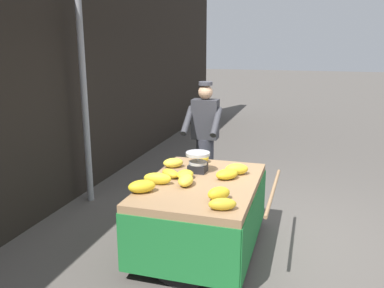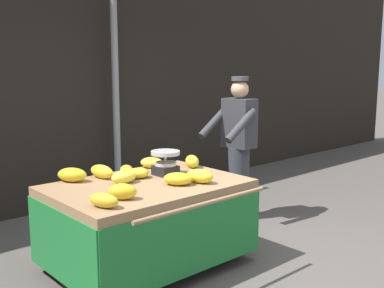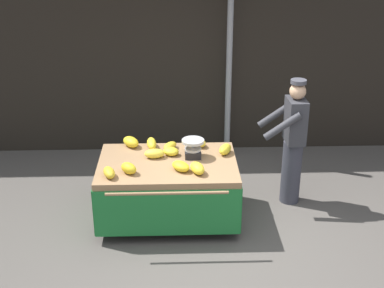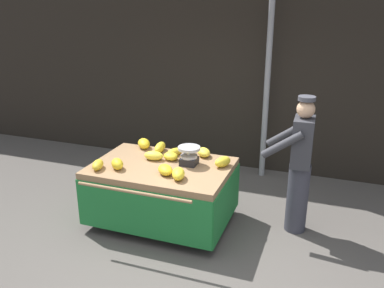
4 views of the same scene
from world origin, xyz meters
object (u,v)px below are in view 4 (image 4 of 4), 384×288
banana_bunch_3 (204,152)px  banana_bunch_5 (154,156)px  banana_bunch_8 (117,164)px  vendor_person (299,165)px  banana_bunch_2 (165,170)px  banana_bunch_1 (98,165)px  street_pole (267,77)px  banana_bunch_7 (175,152)px  banana_bunch_10 (171,156)px  banana_cart (162,180)px  weighing_scale (189,156)px  banana_bunch_0 (178,174)px  banana_bunch_4 (223,162)px  banana_bunch_9 (160,147)px  banana_bunch_6 (144,143)px

banana_bunch_3 → banana_bunch_5: bearing=-149.1°
banana_bunch_8 → vendor_person: size_ratio=0.13×
banana_bunch_2 → vendor_person: size_ratio=0.15×
banana_bunch_1 → vendor_person: vendor_person is taller
street_pole → banana_bunch_7: size_ratio=13.80×
street_pole → banana_bunch_3: street_pole is taller
banana_bunch_2 → banana_bunch_10: banana_bunch_2 is taller
banana_cart → banana_bunch_8: size_ratio=7.55×
banana_bunch_3 → vendor_person: 1.23m
weighing_scale → banana_bunch_0: weighing_scale is taller
banana_bunch_5 → banana_bunch_8: banana_bunch_8 is taller
banana_bunch_1 → banana_bunch_4: banana_bunch_4 is taller
banana_bunch_1 → banana_bunch_3: banana_bunch_3 is taller
weighing_scale → banana_bunch_7: weighing_scale is taller
vendor_person → banana_cart: bearing=-166.2°
weighing_scale → banana_bunch_4: weighing_scale is taller
banana_bunch_1 → banana_bunch_5: banana_bunch_5 is taller
banana_bunch_0 → vendor_person: vendor_person is taller
banana_bunch_0 → banana_bunch_5: (-0.52, 0.44, -0.01)m
banana_cart → banana_bunch_9: 0.55m
banana_bunch_4 → banana_bunch_5: bearing=-174.7°
banana_cart → banana_bunch_7: banana_bunch_7 is taller
banana_bunch_9 → banana_bunch_3: bearing=3.5°
banana_cart → banana_bunch_10: 0.33m
banana_cart → banana_bunch_9: (-0.21, 0.43, 0.27)m
banana_bunch_0 → banana_bunch_2: 0.21m
banana_bunch_3 → banana_bunch_7: bearing=-166.1°
banana_bunch_0 → banana_bunch_5: banana_bunch_0 is taller
banana_bunch_5 → banana_bunch_10: banana_bunch_5 is taller
banana_bunch_3 → banana_bunch_10: (-0.36, -0.26, -0.01)m
banana_bunch_0 → banana_bunch_4: (0.38, 0.53, 0.00)m
banana_bunch_1 → banana_bunch_8: size_ratio=1.11×
banana_bunch_6 → banana_bunch_7: 0.53m
banana_cart → banana_bunch_2: bearing=-56.2°
vendor_person → banana_bunch_5: bearing=-171.5°
banana_bunch_5 → banana_bunch_6: 0.48m
banana_cart → banana_bunch_2: (0.16, -0.24, 0.26)m
banana_bunch_8 → banana_cart: bearing=32.7°
banana_bunch_9 → banana_bunch_7: bearing=-12.8°
banana_bunch_0 → banana_bunch_3: size_ratio=1.08×
banana_bunch_7 → banana_bunch_8: 0.82m
banana_bunch_4 → banana_bunch_10: bearing=-179.2°
street_pole → banana_bunch_10: bearing=-117.0°
banana_bunch_4 → banana_bunch_7: bearing=166.9°
banana_bunch_10 → banana_bunch_8: bearing=-135.1°
banana_bunch_2 → banana_bunch_5: banana_bunch_5 is taller
banana_cart → vendor_person: 1.70m
weighing_scale → banana_bunch_1: 1.12m
street_pole → banana_bunch_10: 2.11m
banana_bunch_6 → banana_bunch_9: 0.28m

